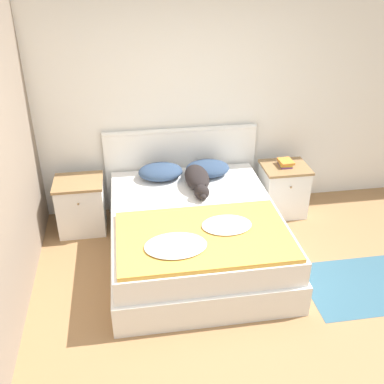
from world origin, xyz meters
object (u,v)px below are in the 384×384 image
at_px(nightstand_right, 283,189).
at_px(book_stack, 285,163).
at_px(dog, 198,179).
at_px(nightstand_left, 81,205).
at_px(bed, 195,234).
at_px(pillow_right, 208,168).
at_px(pillow_left, 161,172).

xyz_separation_m(nightstand_right, book_stack, (-0.00, 0.02, 0.33)).
distance_m(nightstand_right, dog, 1.12).
height_order(nightstand_left, dog, dog).
xyz_separation_m(bed, book_stack, (1.15, 0.71, 0.37)).
distance_m(bed, book_stack, 1.40).
bearing_deg(book_stack, bed, -148.42).
xyz_separation_m(nightstand_right, dog, (-1.05, -0.22, 0.33)).
relative_size(pillow_right, dog, 0.67).
bearing_deg(pillow_right, pillow_left, 180.00).
distance_m(pillow_right, book_stack, 0.89).
bearing_deg(nightstand_left, pillow_left, 3.71).
distance_m(pillow_left, pillow_right, 0.53).
xyz_separation_m(pillow_left, book_stack, (1.41, -0.04, 0.02)).
bearing_deg(bed, nightstand_right, 30.94).
bearing_deg(dog, nightstand_right, 11.67).
xyz_separation_m(bed, dog, (0.10, 0.47, 0.37)).
bearing_deg(bed, dog, 77.64).
height_order(bed, dog, dog).
xyz_separation_m(pillow_left, pillow_right, (0.53, 0.00, 0.00)).
xyz_separation_m(pillow_right, book_stack, (0.89, -0.04, 0.02)).
distance_m(pillow_right, dog, 0.32).
xyz_separation_m(nightstand_left, pillow_right, (1.42, 0.06, 0.31)).
height_order(dog, book_stack, dog).
distance_m(nightstand_left, nightstand_right, 2.30).
bearing_deg(nightstand_right, pillow_left, 177.67).
bearing_deg(nightstand_right, bed, -149.06).
bearing_deg(bed, book_stack, 31.58).
distance_m(nightstand_left, dog, 1.32).
bearing_deg(book_stack, nightstand_right, -87.24).
distance_m(dog, book_stack, 1.07).
distance_m(bed, dog, 0.61).
relative_size(bed, nightstand_right, 3.28).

